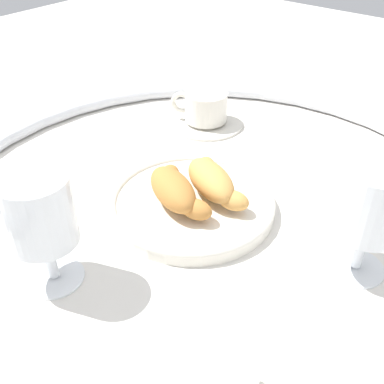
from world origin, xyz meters
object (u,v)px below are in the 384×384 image
Objects in this scene: croissant_large at (175,190)px; juice_glass_left at (372,206)px; coffee_cup_near at (205,111)px; juice_glass_right at (40,216)px; pastry_plate at (192,203)px; croissant_small at (213,181)px.

juice_glass_left reaches higher than croissant_large.
croissant_large is 0.27m from coffee_cup_near.
coffee_cup_near is 0.43m from juice_glass_right.
pastry_plate is 1.83× the size of croissant_large.
juice_glass_right is (-0.04, -0.20, 0.08)m from pastry_plate.
juice_glass_right is at bearing -103.63° from croissant_small.
juice_glass_left is 1.00× the size of juice_glass_right.
coffee_cup_near is (-0.14, 0.21, 0.02)m from pastry_plate.
juice_glass_left is (0.23, 0.06, 0.05)m from croissant_large.
croissant_small is at bearing -49.85° from coffee_cup_near.
croissant_small is 0.88× the size of juice_glass_left.
pastry_plate is at bearing -117.43° from croissant_small.
croissant_small is 0.21m from juice_glass_left.
croissant_small is at bearing 76.37° from juice_glass_right.
pastry_plate is 1.62× the size of juice_glass_left.
coffee_cup_near is at bearing 123.86° from pastry_plate.
croissant_large is at bearing -117.68° from croissant_small.
juice_glass_left is at bearing 13.41° from croissant_large.
croissant_small is 0.25m from coffee_cup_near.
pastry_plate is at bearing -171.25° from juice_glass_left.
coffee_cup_near reaches higher than pastry_plate.
croissant_small is at bearing 62.32° from croissant_large.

